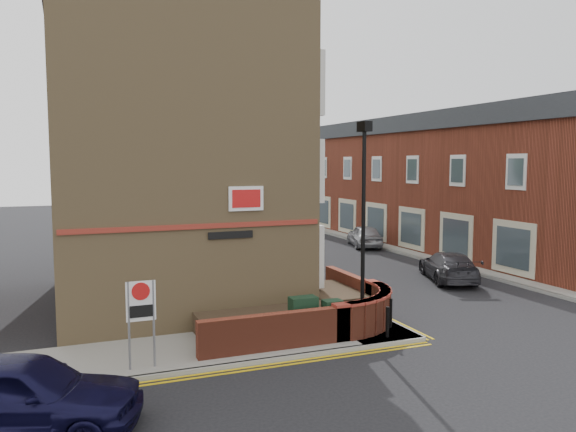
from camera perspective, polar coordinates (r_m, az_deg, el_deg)
The scene contains 28 objects.
ground at distance 15.86m, azimuth 4.48°, elevation -13.78°, with size 120.00×120.00×0.00m, color black.
pavement_corner at distance 16.10m, azimuth -9.56°, elevation -13.31°, with size 13.00×3.00×0.12m, color gray.
pavement_main at distance 31.10m, azimuth -5.26°, elevation -4.09°, with size 2.00×32.00×0.12m, color gray.
pavement_far at distance 33.32m, azimuth 14.79°, elevation -3.61°, with size 4.00×40.00×0.12m, color gray.
kerb_side at distance 14.72m, azimuth -8.29°, elevation -15.12°, with size 13.00×0.15×0.12m, color gray.
kerb_main_near at distance 31.39m, azimuth -3.50°, elevation -3.99°, with size 0.15×32.00×0.12m, color gray.
kerb_main_far at distance 32.18m, azimuth 11.92°, elevation -3.86°, with size 0.15×40.00×0.12m, color gray.
yellow_lines_side at distance 14.51m, azimuth -8.05°, elevation -15.65°, with size 13.00×0.28×0.01m, color gold.
yellow_lines_main at distance 31.48m, azimuth -3.07°, elevation -4.06°, with size 0.28×32.00×0.01m, color gold.
corner_building at distance 21.78m, azimuth -11.75°, elevation 8.01°, with size 8.95×10.40×13.60m.
garden_wall at distance 18.02m, azimuth 0.91°, elevation -11.37°, with size 6.80×6.00×1.20m, color maroon, non-canonical shape.
lamppost at distance 16.89m, azimuth 7.65°, elevation -0.96°, with size 0.25×0.50×6.30m.
utility_cabinet_large at distance 16.65m, azimuth 1.56°, elevation -10.22°, with size 0.80×0.45×1.20m, color #15301E.
utility_cabinet_small at distance 16.72m, azimuth 4.53°, elevation -10.34°, with size 0.55×0.40×1.10m, color #15301E.
bollard_near at distance 16.95m, azimuth 10.08°, elevation -10.55°, with size 0.11×0.11×0.90m, color black.
bollard_far at distance 17.91m, azimuth 10.37°, elevation -9.68°, with size 0.11×0.11×0.90m, color black.
zone_sign at distance 14.47m, azimuth -14.70°, elevation -9.04°, with size 0.72×0.07×2.20m.
far_terrace at distance 37.06m, azimuth 13.14°, elevation 3.52°, with size 5.40×30.40×8.00m.
far_terrace_cream at distance 55.61m, azimuth 0.68°, elevation 4.28°, with size 5.40×12.40×8.00m.
tree_near at distance 28.80m, azimuth -4.23°, elevation 4.43°, with size 3.64×3.65×6.70m.
tree_mid at distance 36.51m, azimuth -8.02°, elevation 5.39°, with size 4.03×4.03×7.42m.
tree_far at distance 44.32m, azimuth -10.47°, elevation 5.00°, with size 3.81×3.81×7.00m.
traffic_light_assembly at distance 39.55m, azimuth -8.42°, elevation 1.89°, with size 0.20×0.16×4.20m.
navy_hatchback at distance 12.43m, azimuth -25.60°, elevation -16.01°, with size 1.86×4.62×1.57m, color black.
silver_car_near at distance 31.43m, azimuth -2.44°, elevation -2.69°, with size 1.59×4.57×1.51m, color #A7A8AE.
red_car_main at distance 33.96m, azimuth -3.94°, elevation -2.09°, with size 2.51×5.43×1.51m, color maroon.
grey_car_far at distance 25.88m, azimuth 15.99°, elevation -4.92°, with size 1.81×4.46×1.30m, color #2C2B30.
silver_car_far at distance 35.08m, azimuth 7.78°, elevation -1.99°, with size 1.62×4.03×1.37m, color #95979C.
Camera 1 is at (-6.62, -13.43, 5.23)m, focal length 35.00 mm.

